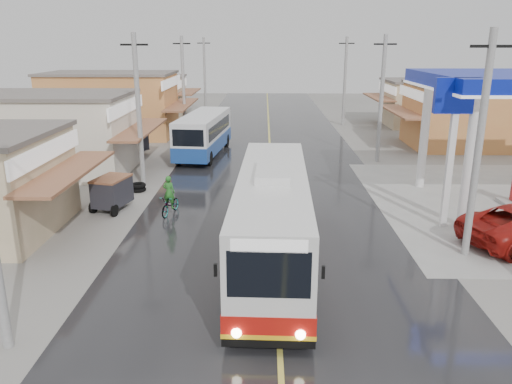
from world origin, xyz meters
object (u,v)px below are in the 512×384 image
coach_bus (272,218)px  tyre_stack (138,187)px  tricycle_far (131,141)px  tricycle_near (112,191)px  cyclist (170,202)px  second_bus (204,134)px

coach_bus → tyre_stack: coach_bus is taller
coach_bus → tricycle_far: 19.54m
coach_bus → tricycle_far: bearing=120.5°
tricycle_near → coach_bus: bearing=-24.2°
cyclist → tyre_stack: 4.36m
cyclist → tricycle_far: bearing=126.0°
second_bus → tyre_stack: size_ratio=10.35×
cyclist → tricycle_far: (-4.85, 12.00, 0.41)m
second_bus → tricycle_near: 12.11m
coach_bus → tricycle_far: size_ratio=4.12×
coach_bus → second_bus: bearing=106.1°
cyclist → tricycle_far: size_ratio=0.68×
cyclist → tricycle_near: 2.89m
coach_bus → cyclist: coach_bus is taller
tyre_stack → tricycle_near: bearing=-98.3°
coach_bus → cyclist: (-4.54, 5.12, -1.08)m
tricycle_near → tricycle_far: size_ratio=0.83×
cyclist → second_bus: bearing=103.6°
tricycle_far → tyre_stack: bearing=-49.4°
coach_bus → tricycle_near: 9.36m
second_bus → cyclist: second_bus is taller
cyclist → tricycle_far: 12.95m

